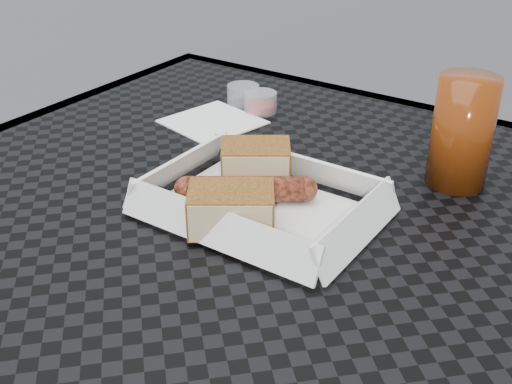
# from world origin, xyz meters

# --- Properties ---
(patio_table) EXTENTS (0.80, 0.80, 0.74)m
(patio_table) POSITION_xyz_m (0.00, 0.00, 0.67)
(patio_table) COLOR black
(patio_table) RESTS_ON ground
(food_tray) EXTENTS (0.22, 0.15, 0.00)m
(food_tray) POSITION_xyz_m (0.05, -0.02, 0.75)
(food_tray) COLOR white
(food_tray) RESTS_ON patio_table
(bratwurst) EXTENTS (0.14, 0.10, 0.03)m
(bratwurst) POSITION_xyz_m (0.03, -0.02, 0.76)
(bratwurst) COLOR maroon
(bratwurst) RESTS_ON food_tray
(bread_near) EXTENTS (0.10, 0.09, 0.05)m
(bread_near) POSITION_xyz_m (0.01, 0.02, 0.77)
(bread_near) COLOR brown
(bread_near) RESTS_ON food_tray
(bread_far) EXTENTS (0.11, 0.10, 0.05)m
(bread_far) POSITION_xyz_m (0.05, -0.07, 0.77)
(bread_far) COLOR brown
(bread_far) RESTS_ON food_tray
(veg_garnish) EXTENTS (0.03, 0.03, 0.00)m
(veg_garnish) POSITION_xyz_m (0.10, -0.07, 0.75)
(veg_garnish) COLOR #D73C09
(veg_garnish) RESTS_ON food_tray
(napkin) EXTENTS (0.14, 0.14, 0.00)m
(napkin) POSITION_xyz_m (-0.15, 0.15, 0.75)
(napkin) COLOR white
(napkin) RESTS_ON patio_table
(condiment_cup_sauce) EXTENTS (0.05, 0.05, 0.03)m
(condiment_cup_sauce) POSITION_xyz_m (-0.11, 0.23, 0.76)
(condiment_cup_sauce) COLOR #96110A
(condiment_cup_sauce) RESTS_ON patio_table
(condiment_cup_empty) EXTENTS (0.05, 0.05, 0.03)m
(condiment_cup_empty) POSITION_xyz_m (-0.15, 0.24, 0.76)
(condiment_cup_empty) COLOR silver
(condiment_cup_empty) RESTS_ON patio_table
(drink_glass) EXTENTS (0.07, 0.07, 0.13)m
(drink_glass) POSITION_xyz_m (0.21, 0.17, 0.81)
(drink_glass) COLOR #622508
(drink_glass) RESTS_ON patio_table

